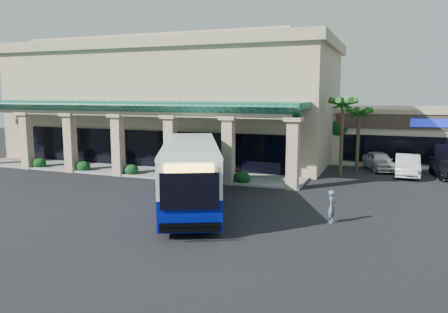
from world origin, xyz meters
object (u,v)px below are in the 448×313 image
at_px(transit_bus, 190,174).
at_px(car_silver, 379,161).
at_px(pedestrian, 332,207).
at_px(car_red, 447,169).
at_px(car_white, 407,165).

height_order(transit_bus, car_silver, transit_bus).
height_order(transit_bus, pedestrian, transit_bus).
relative_size(car_silver, car_red, 1.01).
bearing_deg(transit_bus, car_white, 24.96).
xyz_separation_m(car_silver, car_red, (4.87, -1.52, -0.12)).
distance_m(transit_bus, pedestrian, 7.99).
bearing_deg(car_white, pedestrian, -104.45).
bearing_deg(car_silver, car_white, -61.16).
relative_size(car_white, car_red, 1.11).
bearing_deg(car_silver, car_red, -36.70).
xyz_separation_m(transit_bus, car_silver, (9.70, 15.80, -1.00)).
xyz_separation_m(pedestrian, car_white, (3.88, 14.52, 0.02)).
relative_size(transit_bus, car_silver, 2.81).
relative_size(transit_bus, car_red, 2.84).
xyz_separation_m(car_white, car_red, (2.78, 0.35, -0.17)).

